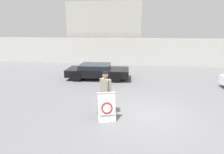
% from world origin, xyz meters
% --- Properties ---
extents(ground_plane, '(90.00, 90.00, 0.00)m').
position_xyz_m(ground_plane, '(0.00, 0.00, 0.00)').
color(ground_plane, slate).
extents(perimeter_wall, '(36.00, 0.30, 3.14)m').
position_xyz_m(perimeter_wall, '(0.00, 11.15, 1.35)').
color(perimeter_wall, silver).
rests_on(perimeter_wall, ground_plane).
extents(building_block, '(8.11, 7.30, 6.41)m').
position_xyz_m(building_block, '(-4.41, 15.65, 3.21)').
color(building_block, beige).
rests_on(building_block, ground_plane).
extents(barricade_sign, '(0.87, 0.91, 1.13)m').
position_xyz_m(barricade_sign, '(-1.69, -0.69, 0.56)').
color(barricade_sign, white).
rests_on(barricade_sign, ground_plane).
extents(security_guard, '(0.58, 0.62, 1.83)m').
position_xyz_m(security_guard, '(-1.83, -0.12, 1.03)').
color(security_guard, black).
rests_on(security_guard, ground_plane).
extents(parked_car_front_coupe, '(4.59, 2.20, 1.08)m').
position_xyz_m(parked_car_front_coupe, '(-3.44, 5.22, 0.58)').
color(parked_car_front_coupe, black).
rests_on(parked_car_front_coupe, ground_plane).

